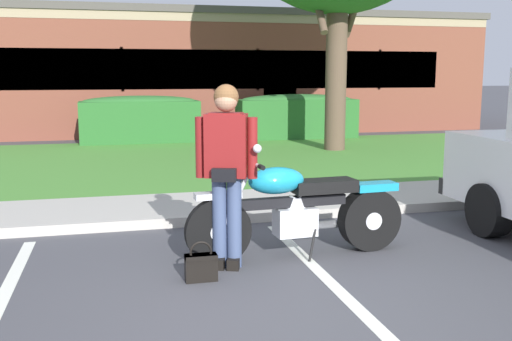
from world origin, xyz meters
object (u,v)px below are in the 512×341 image
object	(u,v)px
handbag	(201,265)
hedge_left	(140,119)
rider_person	(226,163)
hedge_center_left	(297,116)
brick_building	(118,72)
motorcycle	(305,209)

from	to	relation	value
handbag	hedge_left	distance (m)	10.46
rider_person	hedge_center_left	xyz separation A→B (m)	(4.00, 10.11, -0.34)
handbag	brick_building	bearing A→B (deg)	90.78
hedge_center_left	brick_building	bearing A→B (deg)	124.94
hedge_left	brick_building	world-z (taller)	brick_building
motorcycle	brick_building	world-z (taller)	brick_building
hedge_left	hedge_center_left	size ratio (longest dim) A/B	0.92
handbag	brick_building	xyz separation A→B (m)	(-0.23, 16.93, 1.69)
motorcycle	hedge_left	distance (m)	10.01
motorcycle	rider_person	world-z (taller)	rider_person
hedge_left	brick_building	size ratio (longest dim) A/B	0.13
rider_person	brick_building	bearing A→B (deg)	91.83
rider_person	hedge_center_left	world-z (taller)	rider_person
handbag	hedge_center_left	bearing A→B (deg)	67.62
rider_person	brick_building	world-z (taller)	brick_building
hedge_center_left	hedge_left	bearing A→B (deg)	180.00
motorcycle	handbag	world-z (taller)	motorcycle
rider_person	brick_building	size ratio (longest dim) A/B	0.08
handbag	hedge_left	size ratio (longest dim) A/B	0.12
rider_person	brick_building	distance (m)	16.62
rider_person	handbag	world-z (taller)	rider_person
hedge_center_left	motorcycle	bearing A→B (deg)	-107.69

